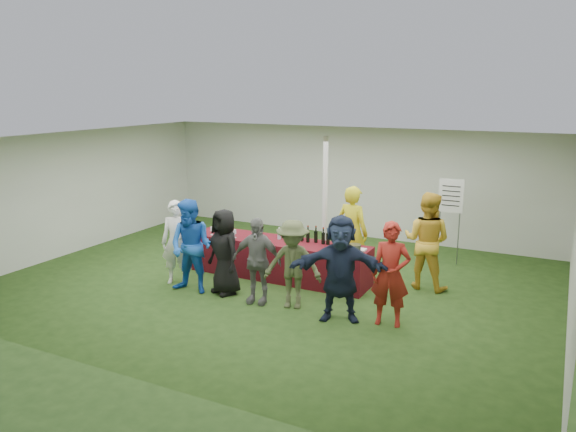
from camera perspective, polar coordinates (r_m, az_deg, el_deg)
The scene contains 18 objects.
ground at distance 10.75m, azimuth -1.34°, elevation -6.76°, with size 60.00×60.00×0.00m, color #284719.
tent at distance 11.22m, azimuth 3.78°, elevation 1.22°, with size 10.00×10.00×10.00m.
serving_table at distance 10.91m, azimuth -0.94°, elevation -4.38°, with size 3.60×0.80×0.75m, color #560F17.
wine_bottles at distance 10.64m, azimuth 2.41°, elevation -2.06°, with size 0.77×0.16×0.32m.
wine_glasses at distance 10.74m, azimuth -3.23°, elevation -1.98°, with size 2.72×0.13×0.16m.
water_bottle at distance 10.87m, azimuth -0.90°, elevation -1.83°, with size 0.07×0.07×0.23m.
bar_towel at distance 10.23m, azimuth 7.22°, elevation -3.39°, with size 0.25×0.18×0.03m, color white.
dump_bucket at distance 9.96m, azimuth 6.76°, elevation -3.38°, with size 0.23×0.23×0.18m, color slate.
wine_list_sign at distance 12.03m, azimuth 16.19°, elevation 1.35°, with size 0.50×0.03×1.80m.
staff_pourer at distance 10.82m, azimuth 6.56°, elevation -1.68°, with size 0.66×0.43×1.82m, color gold.
staff_back at distance 10.52m, azimuth 13.92°, elevation -2.45°, with size 0.87×0.68×1.80m, color gold.
customer_0 at distance 10.71m, azimuth -11.23°, elevation -2.64°, with size 0.58×0.38×1.59m, color white.
customer_1 at distance 10.16m, azimuth -9.80°, elevation -3.08°, with size 0.83×0.64×1.70m, color blue.
customer_2 at distance 10.05m, azimuth -6.47°, elevation -3.62°, with size 0.76×0.49×1.55m, color black.
customer_3 at distance 9.58m, azimuth -3.20°, elevation -4.53°, with size 0.88×0.37×1.50m, color slate.
customer_4 at distance 9.34m, azimuth 0.48°, elevation -4.93°, with size 0.97×0.56×1.51m, color #4A5330.
customer_5 at distance 8.87m, azimuth 5.34°, elevation -5.31°, with size 1.58×0.50×1.70m, color #19233A.
customer_6 at distance 8.79m, azimuth 10.38°, elevation -5.83°, with size 0.60×0.39×1.64m, color maroon.
Camera 1 is at (4.80, -8.91, 3.61)m, focal length 35.00 mm.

